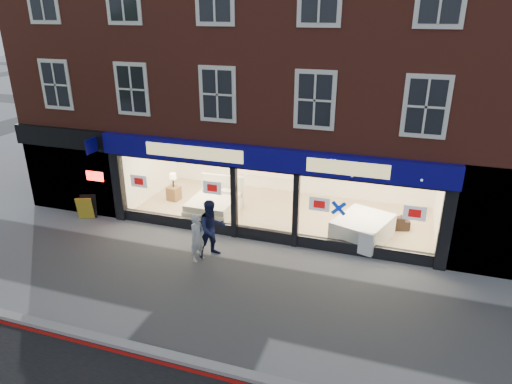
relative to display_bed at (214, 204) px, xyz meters
The scene contains 12 objects.
ground 5.10m from the display_bed, 61.74° to the right, with size 120.00×120.00×0.00m, color gray.
kerb_line 7.96m from the display_bed, 72.38° to the right, with size 60.00×0.10×0.01m, color #8C0A07.
kerb_stone 7.77m from the display_bed, 71.93° to the right, with size 60.00×0.25×0.12m, color gray.
showroom_floor 2.56m from the display_bed, 17.85° to the left, with size 11.00×4.50×0.10m, color tan.
building 7.12m from the display_bed, 45.82° to the left, with size 19.00×8.26×10.30m.
display_bed is the anchor object (origin of this frame).
bedside_table 2.07m from the display_bed, 164.10° to the left, with size 0.45×0.45×0.55m, color brown.
mattress_stack 5.53m from the display_bed, ahead, with size 2.06×2.32×0.76m.
sofa 6.14m from the display_bed, ahead, with size 1.72×0.67×0.50m, color black.
a_board 4.68m from the display_bed, 157.11° to the right, with size 0.58×0.37×0.89m, color gold.
pedestrian_grey 3.37m from the display_bed, 75.38° to the right, with size 0.56×0.37×1.53m, color #AEB2B6.
pedestrian_blue 3.12m from the display_bed, 68.04° to the right, with size 0.90×0.70×1.86m, color #171C40.
Camera 1 is at (4.01, -9.91, 7.23)m, focal length 32.00 mm.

